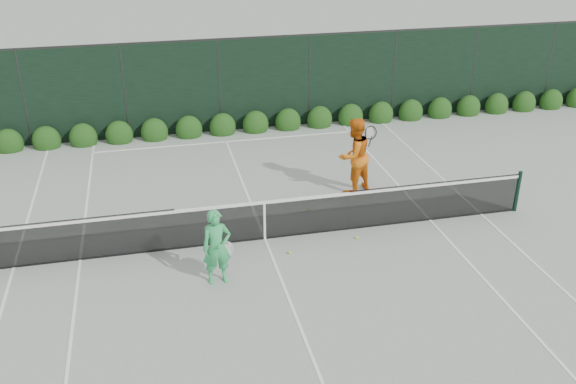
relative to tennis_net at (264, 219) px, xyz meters
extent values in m
plane|color=gray|center=(0.02, 0.00, -0.53)|extent=(80.00, 80.00, 0.00)
cylinder|color=black|center=(6.42, 0.00, 0.00)|extent=(0.10, 0.10, 1.07)
cube|color=black|center=(-4.18, 0.00, -0.02)|extent=(4.40, 0.01, 1.02)
cube|color=black|center=(0.02, 0.00, -0.05)|extent=(4.00, 0.01, 0.96)
cube|color=black|center=(4.22, 0.00, -0.02)|extent=(4.40, 0.01, 1.02)
cube|color=white|center=(0.02, 0.00, 0.41)|extent=(12.80, 0.03, 0.07)
cube|color=black|center=(0.02, 0.00, -0.51)|extent=(12.80, 0.02, 0.04)
cube|color=white|center=(0.02, 0.00, -0.07)|extent=(0.05, 0.03, 0.91)
imported|color=#32AA5B|center=(-1.25, -1.50, 0.28)|extent=(0.62, 0.44, 1.62)
torus|color=beige|center=(-1.05, -1.40, 0.14)|extent=(0.30, 0.06, 0.30)
cylinder|color=black|center=(-1.05, -1.40, -0.10)|extent=(0.10, 0.03, 0.30)
imported|color=orange|center=(2.81, 2.02, 0.49)|extent=(1.22, 1.12, 2.04)
torus|color=black|center=(3.16, 1.82, 1.17)|extent=(0.30, 0.10, 0.30)
cylinder|color=black|center=(3.16, 1.82, 0.93)|extent=(0.10, 0.03, 0.30)
cube|color=white|center=(-5.46, 0.00, -0.53)|extent=(0.06, 23.77, 0.01)
cube|color=white|center=(5.51, 0.00, -0.53)|extent=(0.06, 23.77, 0.01)
cube|color=white|center=(-4.09, 0.00, -0.53)|extent=(0.06, 23.77, 0.01)
cube|color=white|center=(4.14, 0.00, -0.53)|extent=(0.06, 23.77, 0.01)
cube|color=white|center=(0.02, 11.88, -0.53)|extent=(11.03, 0.06, 0.01)
cube|color=white|center=(0.02, 6.40, -0.53)|extent=(8.23, 0.06, 0.01)
cube|color=white|center=(0.02, 0.00, -0.53)|extent=(0.06, 12.80, 0.01)
cube|color=black|center=(0.02, 7.50, 0.97)|extent=(32.00, 0.06, 3.00)
cube|color=#262826|center=(0.02, 7.50, 2.50)|extent=(32.00, 0.06, 0.06)
cylinder|color=#262826|center=(-5.98, 7.50, 0.97)|extent=(0.08, 0.08, 3.00)
cylinder|color=#262826|center=(-2.98, 7.50, 0.97)|extent=(0.08, 0.08, 3.00)
cylinder|color=#262826|center=(0.02, 7.50, 0.97)|extent=(0.08, 0.08, 3.00)
cylinder|color=#262826|center=(3.02, 7.50, 0.97)|extent=(0.08, 0.08, 3.00)
cylinder|color=#262826|center=(6.02, 7.50, 0.97)|extent=(0.08, 0.08, 3.00)
cylinder|color=#262826|center=(9.02, 7.50, 0.97)|extent=(0.08, 0.08, 3.00)
cylinder|color=#262826|center=(12.02, 7.50, 0.97)|extent=(0.08, 0.08, 3.00)
ellipsoid|color=#153B10|center=(-6.58, 7.15, -0.30)|extent=(0.86, 0.65, 0.94)
ellipsoid|color=#153B10|center=(-5.48, 7.15, -0.30)|extent=(0.86, 0.65, 0.94)
ellipsoid|color=#153B10|center=(-4.38, 7.15, -0.30)|extent=(0.86, 0.65, 0.94)
ellipsoid|color=#153B10|center=(-3.28, 7.15, -0.30)|extent=(0.86, 0.65, 0.94)
ellipsoid|color=#153B10|center=(-2.18, 7.15, -0.30)|extent=(0.86, 0.65, 0.94)
ellipsoid|color=#153B10|center=(-1.08, 7.15, -0.30)|extent=(0.86, 0.65, 0.94)
ellipsoid|color=#153B10|center=(0.02, 7.15, -0.30)|extent=(0.86, 0.65, 0.94)
ellipsoid|color=#153B10|center=(1.12, 7.15, -0.30)|extent=(0.86, 0.65, 0.94)
ellipsoid|color=#153B10|center=(2.22, 7.15, -0.30)|extent=(0.86, 0.65, 0.94)
ellipsoid|color=#153B10|center=(3.32, 7.15, -0.30)|extent=(0.86, 0.65, 0.94)
ellipsoid|color=#153B10|center=(4.42, 7.15, -0.30)|extent=(0.86, 0.65, 0.94)
ellipsoid|color=#153B10|center=(5.52, 7.15, -0.30)|extent=(0.86, 0.65, 0.94)
ellipsoid|color=#153B10|center=(6.62, 7.15, -0.30)|extent=(0.86, 0.65, 0.94)
ellipsoid|color=#153B10|center=(7.72, 7.15, -0.30)|extent=(0.86, 0.65, 0.94)
ellipsoid|color=#153B10|center=(8.82, 7.15, -0.30)|extent=(0.86, 0.65, 0.94)
ellipsoid|color=#153B10|center=(9.92, 7.15, -0.30)|extent=(0.86, 0.65, 0.94)
ellipsoid|color=#153B10|center=(11.02, 7.15, -0.30)|extent=(0.86, 0.65, 0.94)
ellipsoid|color=#153B10|center=(12.12, 7.15, -0.30)|extent=(0.86, 0.65, 0.94)
sphere|color=#B8DF31|center=(2.10, -0.48, -0.50)|extent=(0.07, 0.07, 0.07)
sphere|color=#B8DF31|center=(0.43, -0.77, -0.50)|extent=(0.07, 0.07, 0.07)
sphere|color=#B8DF31|center=(1.38, 1.19, -0.50)|extent=(0.07, 0.07, 0.07)
camera|label=1|loc=(-2.36, -12.70, 6.86)|focal=40.00mm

